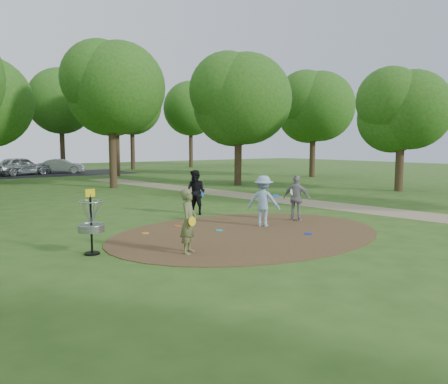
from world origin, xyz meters
TOP-DOWN VIEW (x-y plane):
  - ground at (0.00, 0.00)m, footprint 100.00×100.00m
  - dirt_clearing at (0.00, 0.00)m, footprint 8.40×8.40m
  - footpath at (6.50, 2.00)m, footprint 7.55×39.89m
  - parking_lot at (2.00, 30.00)m, footprint 14.00×8.00m
  - player_observer_with_disc at (-2.63, -0.99)m, footprint 0.66×0.65m
  - player_throwing_with_disc at (1.06, 0.56)m, footprint 1.18×1.19m
  - player_walking_with_disc at (0.62, 3.78)m, footprint 0.88×0.97m
  - player_waiting_with_disc at (2.58, 0.61)m, footprint 0.78×0.97m
  - disc_ground_cyan at (-0.51, 0.75)m, footprint 0.22×0.22m
  - disc_ground_blue at (1.27, -1.15)m, footprint 0.22×0.22m
  - disc_ground_red at (-1.17, 2.07)m, footprint 0.22×0.22m
  - car_left at (-0.14, 29.59)m, footprint 4.85×3.35m
  - car_right at (3.34, 30.20)m, footprint 4.09×2.80m
  - disc_ground_orange at (-2.47, 1.66)m, footprint 0.22×0.22m
  - disc_golf_basket at (-4.50, 0.30)m, footprint 0.63×0.63m
  - tree_ring at (1.17, 8.80)m, footprint 37.28×45.53m

SIDE VIEW (x-z plane):
  - ground at x=0.00m, z-range 0.00..0.00m
  - parking_lot at x=2.00m, z-range 0.00..0.01m
  - footpath at x=6.50m, z-range 0.00..0.01m
  - dirt_clearing at x=0.00m, z-range 0.00..0.02m
  - disc_ground_cyan at x=-0.51m, z-range 0.02..0.04m
  - disc_ground_blue at x=1.27m, z-range 0.02..0.04m
  - disc_ground_red at x=-1.17m, z-range 0.02..0.04m
  - disc_ground_orange at x=-2.47m, z-range 0.02..0.04m
  - car_right at x=3.34m, z-range 0.00..1.28m
  - car_left at x=-0.14m, z-range 0.00..1.53m
  - player_observer_with_disc at x=-2.63m, z-range 0.00..1.54m
  - player_waiting_with_disc at x=2.58m, z-range 0.00..1.55m
  - player_throwing_with_disc at x=1.06m, z-range 0.00..1.60m
  - player_walking_with_disc at x=0.62m, z-range 0.00..1.64m
  - disc_golf_basket at x=-4.50m, z-range 0.10..1.64m
  - tree_ring at x=1.17m, z-range 0.84..9.40m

